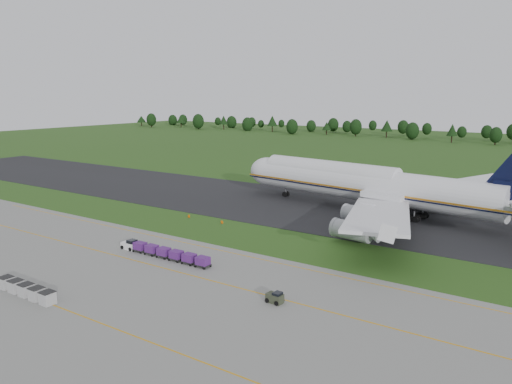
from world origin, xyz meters
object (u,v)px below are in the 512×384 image
Objects in this scene: baggage_train at (162,252)px; edge_markers at (205,219)px; utility_cart at (275,298)px; aircraft at (373,185)px; uld_row at (26,290)px.

baggage_train is 25.02m from edge_markers.
baggage_train is at bearing 168.35° from utility_cart.
aircraft reaches higher than utility_cart.
baggage_train is (-16.98, -50.58, -5.34)m from aircraft.
uld_row is (-3.73, -21.93, -0.06)m from baggage_train.
aircraft is 56.64m from utility_cart.
uld_row is at bearing -82.24° from edge_markers.
aircraft is at bearing 74.06° from uld_row.
edge_markers is at bearing 97.76° from uld_row.
aircraft reaches higher than uld_row.
aircraft is 75.60m from uld_row.
baggage_train is 1.69× the size of uld_row.
uld_row is at bearing -99.65° from baggage_train.
baggage_train is 25.68m from utility_cart.
edge_markers is (-35.00, 28.18, -0.37)m from utility_cart.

